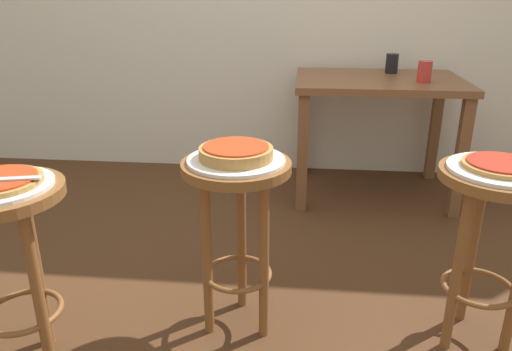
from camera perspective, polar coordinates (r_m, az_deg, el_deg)
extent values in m
plane|color=#4C2D19|center=(2.14, -1.96, -13.79)|extent=(6.00, 6.00, 0.00)
cylinder|color=brown|center=(1.89, -23.98, -9.72)|extent=(0.04, 0.04, 0.63)
cylinder|color=brown|center=(1.71, -23.76, -13.02)|extent=(0.04, 0.04, 0.63)
torus|color=brown|center=(1.85, -25.29, -14.01)|extent=(0.26, 0.26, 0.02)
cylinder|color=brown|center=(1.79, 26.27, -0.08)|extent=(0.38, 0.38, 0.03)
cylinder|color=brown|center=(2.02, 23.67, -7.65)|extent=(0.04, 0.04, 0.63)
cylinder|color=brown|center=(1.84, 22.19, -10.27)|extent=(0.04, 0.04, 0.63)
torus|color=brown|center=(1.97, 24.26, -11.68)|extent=(0.26, 0.26, 0.02)
cylinder|color=white|center=(1.78, 26.39, 0.63)|extent=(0.33, 0.33, 0.01)
cylinder|color=#B78442|center=(1.78, 26.46, 1.03)|extent=(0.24, 0.24, 0.01)
cylinder|color=red|center=(1.77, 26.52, 1.35)|extent=(0.22, 0.22, 0.01)
cylinder|color=brown|center=(1.69, -2.30, 1.03)|extent=(0.38, 0.38, 0.03)
cylinder|color=brown|center=(1.93, -1.68, -7.01)|extent=(0.04, 0.04, 0.63)
cylinder|color=brown|center=(1.80, -5.67, -9.47)|extent=(0.04, 0.04, 0.63)
cylinder|color=brown|center=(1.77, 0.92, -9.85)|extent=(0.04, 0.04, 0.63)
torus|color=brown|center=(1.88, -2.11, -11.22)|extent=(0.26, 0.26, 0.02)
cylinder|color=white|center=(1.68, -2.31, 1.78)|extent=(0.34, 0.34, 0.01)
cylinder|color=#B78442|center=(1.67, -2.32, 2.62)|extent=(0.25, 0.25, 0.04)
cylinder|color=red|center=(1.67, -2.33, 3.37)|extent=(0.22, 0.22, 0.01)
cube|color=brown|center=(3.01, 14.03, 10.49)|extent=(0.96, 0.70, 0.04)
cube|color=brown|center=(2.78, 5.38, 2.49)|extent=(0.06, 0.06, 0.68)
cube|color=brown|center=(2.91, 22.58, 1.78)|extent=(0.06, 0.06, 0.68)
cube|color=brown|center=(3.36, 5.49, 5.73)|extent=(0.06, 0.06, 0.68)
cube|color=brown|center=(3.46, 19.94, 5.05)|extent=(0.06, 0.06, 0.68)
cylinder|color=red|center=(2.93, 18.88, 11.27)|extent=(0.08, 0.08, 0.12)
cylinder|color=black|center=(3.19, 15.41, 12.36)|extent=(0.08, 0.08, 0.12)
cube|color=silver|center=(1.61, -27.33, -0.40)|extent=(0.22, 0.08, 0.01)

